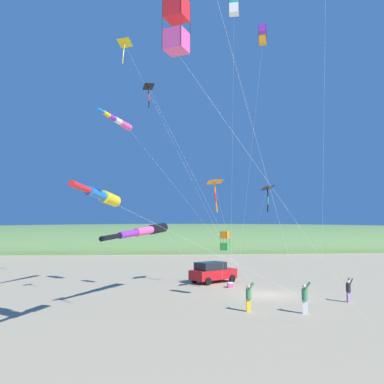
% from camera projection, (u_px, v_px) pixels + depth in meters
% --- Properties ---
extents(ground_plane, '(600.00, 600.00, 0.00)m').
position_uv_depth(ground_plane, '(268.00, 295.00, 29.40)').
color(ground_plane, tan).
extents(dune_ridge_grassy, '(28.00, 240.00, 10.95)m').
position_uv_depth(dune_ridge_grassy, '(197.00, 250.00, 84.02)').
color(dune_ridge_grassy, '#567A42').
rests_on(dune_ridge_grassy, ground_plane).
extents(parked_car, '(3.95, 4.59, 1.85)m').
position_uv_depth(parked_car, '(213.00, 272.00, 35.74)').
color(parked_car, red).
rests_on(parked_car, ground_plane).
extents(cooler_box, '(0.62, 0.42, 0.42)m').
position_uv_depth(cooler_box, '(230.00, 285.00, 32.84)').
color(cooler_box, '#EF4C93').
rests_on(cooler_box, ground_plane).
extents(person_adult_flyer, '(0.39, 0.51, 1.73)m').
position_uv_depth(person_adult_flyer, '(249.00, 296.00, 23.72)').
color(person_adult_flyer, gold).
rests_on(person_adult_flyer, ground_plane).
extents(person_child_green_jacket, '(0.49, 0.56, 1.60)m').
position_uv_depth(person_child_green_jacket, '(348.00, 289.00, 26.62)').
color(person_child_green_jacket, '#8E6B9E').
rests_on(person_child_green_jacket, ground_plane).
extents(person_child_grey_jacket, '(0.52, 0.62, 1.85)m').
position_uv_depth(person_child_grey_jacket, '(305.00, 296.00, 23.19)').
color(person_child_grey_jacket, silver).
rests_on(person_child_grey_jacket, ground_plane).
extents(kite_delta_yellow_midlevel, '(10.81, 9.27, 14.41)m').
position_uv_depth(kite_delta_yellow_midlevel, '(149.00, 89.00, 25.82)').
color(kite_delta_yellow_midlevel, black).
rests_on(kite_delta_yellow_midlevel, ground_plane).
extents(kite_windsock_magenta_far_left, '(8.79, 12.81, 13.47)m').
position_uv_depth(kite_windsock_magenta_far_left, '(119.00, 122.00, 30.67)').
color(kite_windsock_magenta_far_left, '#EF4C93').
rests_on(kite_windsock_magenta_far_left, ground_plane).
extents(kite_box_teal_far_right, '(3.95, 0.74, 4.73)m').
position_uv_depth(kite_box_teal_far_right, '(225.00, 241.00, 28.40)').
color(kite_box_teal_far_right, orange).
rests_on(kite_box_teal_far_right, ground_plane).
extents(kite_delta_striped_overhead, '(8.04, 1.42, 8.22)m').
position_uv_depth(kite_delta_striped_overhead, '(267.00, 188.00, 29.58)').
color(kite_delta_striped_overhead, black).
rests_on(kite_delta_striped_overhead, ground_plane).
extents(kite_box_red_high_left, '(13.39, 1.12, 18.20)m').
position_uv_depth(kite_box_red_high_left, '(262.00, 36.00, 25.87)').
color(kite_box_red_high_left, purple).
rests_on(kite_box_red_high_left, ground_plane).
extents(kite_box_black_fish_shape, '(12.30, 2.19, 21.22)m').
position_uv_depth(kite_box_black_fish_shape, '(234.00, 3.00, 27.02)').
color(kite_box_black_fish_shape, '#1EB7C6').
rests_on(kite_box_black_fish_shape, ground_plane).
extents(kite_windsock_rainbow_low_near, '(8.70, 14.11, 7.02)m').
position_uv_depth(kite_windsock_rainbow_low_near, '(103.00, 196.00, 19.68)').
color(kite_windsock_rainbow_low_near, yellow).
rests_on(kite_windsock_rainbow_low_near, ground_plane).
extents(kite_delta_orange_high_right, '(4.86, 3.76, 9.22)m').
position_uv_depth(kite_delta_orange_high_right, '(214.00, 182.00, 33.90)').
color(kite_delta_orange_high_right, orange).
rests_on(kite_delta_orange_high_right, ground_plane).
extents(kite_delta_green_low_center, '(2.69, 11.41, 21.44)m').
position_uv_depth(kite_delta_green_low_center, '(125.00, 44.00, 34.61)').
color(kite_delta_green_low_center, yellow).
rests_on(kite_delta_green_low_center, ground_plane).
extents(kite_box_long_streamer_right, '(5.77, 10.85, 14.11)m').
position_uv_depth(kite_box_long_streamer_right, '(177.00, 26.00, 15.63)').
color(kite_box_long_streamer_right, red).
rests_on(kite_box_long_streamer_right, ground_plane).
extents(kite_windsock_white_trailing, '(13.36, 7.87, 5.35)m').
position_uv_depth(kite_windsock_white_trailing, '(145.00, 231.00, 29.33)').
color(kite_windsock_white_trailing, black).
rests_on(kite_windsock_white_trailing, ground_plane).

